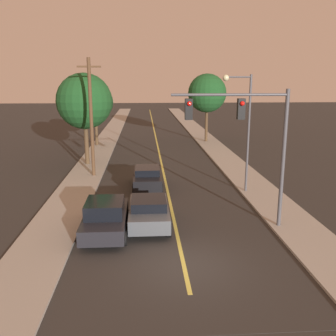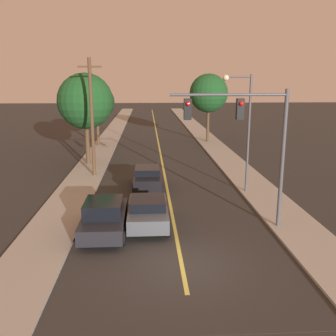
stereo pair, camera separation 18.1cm
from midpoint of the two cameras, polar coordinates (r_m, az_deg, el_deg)
The scene contains 13 objects.
ground_plane at distance 14.50m, azimuth 2.48°, elevation -14.60°, with size 200.00×200.00×0.00m, color #2D2B28.
road_surface at distance 49.23m, azimuth -1.67°, elevation 5.42°, with size 8.88×80.00×0.01m.
sidewalk_left at distance 49.40m, azimuth -8.31°, elevation 5.37°, with size 2.50×80.00×0.12m.
sidewalk_right at distance 49.70m, azimuth 4.92°, elevation 5.51°, with size 2.50×80.00×0.12m.
car_near_lane_front at distance 17.70m, azimuth -2.79°, elevation -6.59°, with size 1.95×4.01×1.43m.
car_near_lane_second at distance 23.84m, azimuth -2.93°, elevation -1.38°, with size 1.84×4.23×1.42m.
car_outer_lane_front at distance 17.14m, azimuth -9.36°, elevation -7.34°, with size 1.99×4.35×1.59m.
traffic_signal_mast at distance 16.88m, azimuth 12.37°, elevation 5.67°, with size 5.17×0.42×6.29m.
streetlamp_right at distance 22.60m, azimuth 11.53°, elevation 7.48°, with size 1.72×0.36×6.96m.
utility_pole_left at distance 26.59m, azimuth -11.35°, elevation 7.79°, with size 1.60×0.24×8.11m.
tree_left_near at distance 30.44m, azimuth -12.31°, elevation 9.90°, with size 4.36×4.36×7.20m.
tree_left_far at distance 39.33m, azimuth -10.70°, elevation 9.81°, with size 3.66×3.66×6.25m.
tree_right_near at distance 41.28m, azimuth 6.33°, elevation 11.25°, with size 4.14×4.14×7.30m.
Camera 2 is at (-1.24, -12.75, 6.79)m, focal length 40.00 mm.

